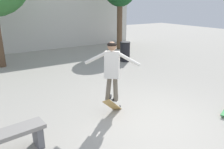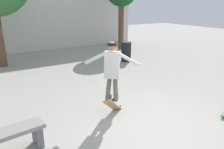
% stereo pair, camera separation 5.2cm
% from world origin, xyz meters
% --- Properties ---
extents(ground_plane, '(40.00, 40.00, 0.00)m').
position_xyz_m(ground_plane, '(0.00, 0.00, 0.00)').
color(ground_plane, '#A39E93').
extents(building_backdrop, '(13.18, 0.52, 5.89)m').
position_xyz_m(building_backdrop, '(0.00, 9.91, 2.40)').
color(building_backdrop, beige).
rests_on(building_backdrop, ground_plane).
extents(trash_bin, '(0.51, 0.51, 0.93)m').
position_xyz_m(trash_bin, '(2.84, 5.07, 0.49)').
color(trash_bin, black).
rests_on(trash_bin, ground_plane).
extents(skater, '(1.05, 0.93, 1.44)m').
position_xyz_m(skater, '(-0.50, 0.94, 1.23)').
color(skater, silver).
extents(skateboard_flipping, '(0.71, 0.42, 0.63)m').
position_xyz_m(skateboard_flipping, '(-0.47, 0.96, 0.20)').
color(skateboard_flipping, '#AD894C').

